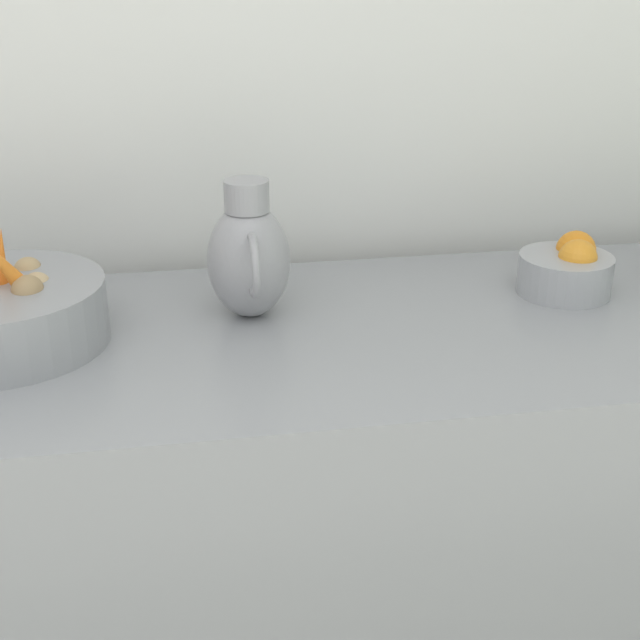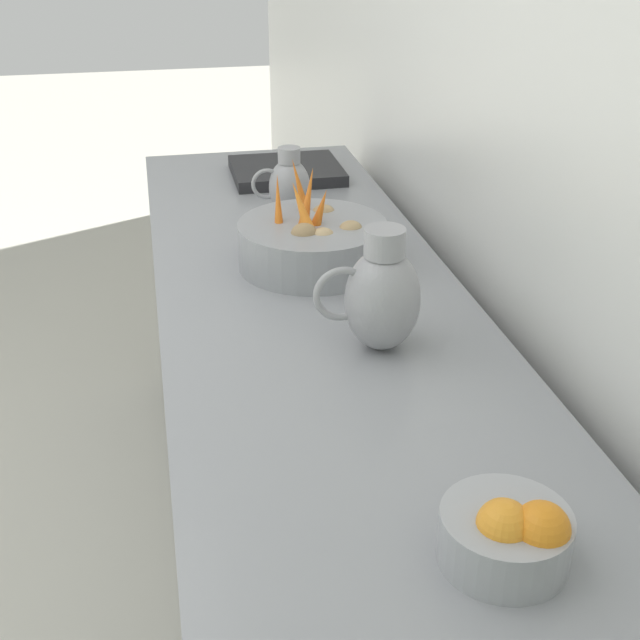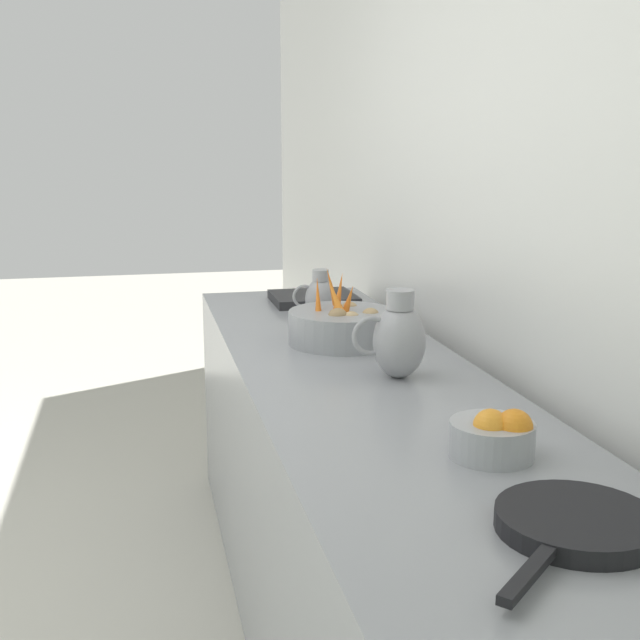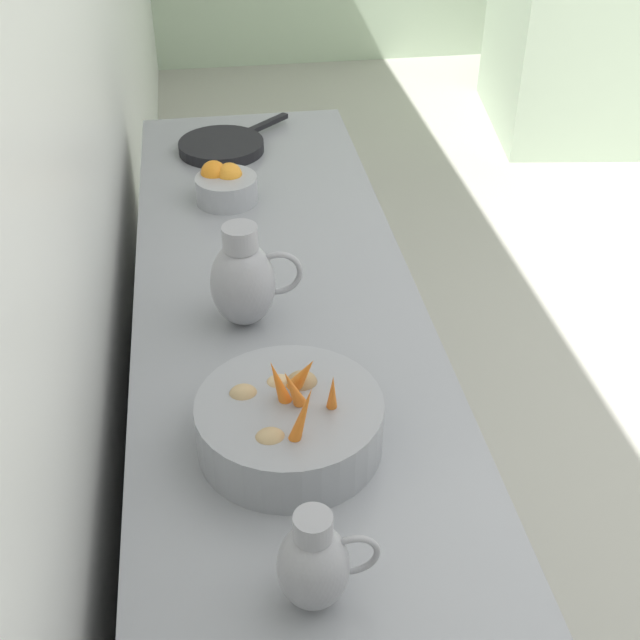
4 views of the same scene
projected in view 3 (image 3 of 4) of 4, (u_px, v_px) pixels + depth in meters
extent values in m
cube|color=white|center=(614.00, 156.00, 1.88)|extent=(0.10, 8.17, 3.00)
cube|color=gray|center=(359.00, 509.00, 2.48)|extent=(0.70, 2.73, 0.88)
cylinder|color=gray|center=(343.00, 327.00, 2.70)|extent=(0.36, 0.36, 0.11)
torus|color=gray|center=(343.00, 341.00, 2.71)|extent=(0.21, 0.21, 0.01)
cone|color=orange|center=(339.00, 296.00, 2.70)|extent=(0.08, 0.10, 0.16)
cone|color=orange|center=(336.00, 300.00, 2.65)|extent=(0.08, 0.11, 0.14)
cone|color=orange|center=(348.00, 302.00, 2.68)|extent=(0.07, 0.05, 0.12)
cone|color=orange|center=(318.00, 298.00, 2.70)|extent=(0.03, 0.08, 0.14)
cone|color=orange|center=(333.00, 291.00, 2.78)|extent=(0.07, 0.06, 0.16)
ellipsoid|color=tan|center=(371.00, 314.00, 2.67)|extent=(0.06, 0.05, 0.04)
ellipsoid|color=tan|center=(349.00, 308.00, 2.79)|extent=(0.06, 0.05, 0.04)
ellipsoid|color=#9E7F56|center=(338.00, 316.00, 2.63)|extent=(0.06, 0.05, 0.05)
ellipsoid|color=tan|center=(351.00, 317.00, 2.63)|extent=(0.05, 0.05, 0.04)
cylinder|color=#9EA0A5|center=(492.00, 439.00, 1.72)|extent=(0.18, 0.18, 0.08)
sphere|color=orange|center=(514.00, 427.00, 1.69)|extent=(0.08, 0.08, 0.08)
sphere|color=orange|center=(491.00, 426.00, 1.70)|extent=(0.07, 0.07, 0.07)
ellipsoid|color=#939399|center=(399.00, 341.00, 2.30)|extent=(0.15, 0.15, 0.21)
cylinder|color=#939399|center=(400.00, 300.00, 2.27)|extent=(0.08, 0.08, 0.06)
torus|color=#939399|center=(371.00, 336.00, 2.27)|extent=(0.11, 0.01, 0.11)
ellipsoid|color=#939399|center=(321.00, 300.00, 3.04)|extent=(0.12, 0.12, 0.16)
cylinder|color=#939399|center=(321.00, 275.00, 3.02)|extent=(0.06, 0.06, 0.04)
torus|color=#939399|center=(304.00, 296.00, 3.02)|extent=(0.09, 0.01, 0.09)
cube|color=#232326|center=(313.00, 298.00, 3.40)|extent=(0.34, 0.30, 0.04)
cylinder|color=black|center=(577.00, 522.00, 1.39)|extent=(0.28, 0.28, 0.03)
cube|color=black|center=(528.00, 575.00, 1.21)|extent=(0.15, 0.14, 0.02)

